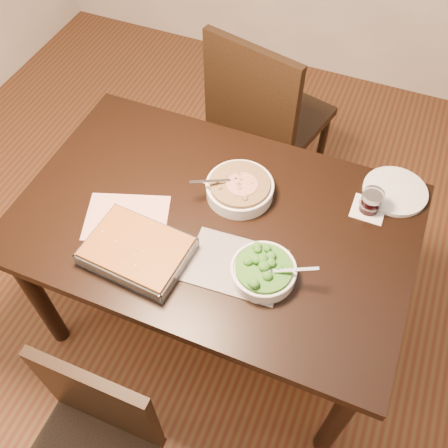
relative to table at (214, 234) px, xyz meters
The scene contains 12 objects.
ground 0.65m from the table, ahead, with size 4.00×4.00×0.00m, color #4E2216.
table is the anchor object (origin of this frame).
magazine_a 0.32m from the table, 157.36° to the right, with size 0.29×0.21×0.01m, color #A12E3A.
magazine_b 0.23m from the table, 47.37° to the right, with size 0.31×0.22×0.01m, color #27262D.
coaster 0.56m from the table, 26.28° to the left, with size 0.12×0.12×0.00m, color white.
stew_bowl 0.19m from the table, 72.23° to the left, with size 0.25×0.25×0.09m.
broccoli_bowl 0.31m from the table, 33.02° to the right, with size 0.24×0.21×0.08m.
baking_dish 0.32m from the table, 125.42° to the right, with size 0.35×0.27×0.06m.
wine_tumbler 0.57m from the table, 26.28° to the left, with size 0.08×0.08×0.09m.
dinner_plate 0.68m from the table, 32.34° to the left, with size 0.23×0.23×0.02m, color white.
chair_near 0.81m from the table, 96.72° to the right, with size 0.39×0.39×0.84m.
chair_far 0.79m from the table, 95.86° to the left, with size 0.57×0.57×1.00m.
Camera 1 is at (0.44, -0.97, 2.15)m, focal length 40.00 mm.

